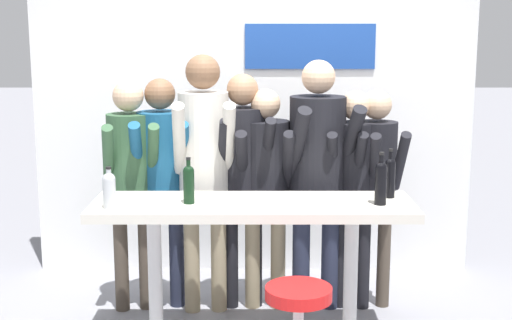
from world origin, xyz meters
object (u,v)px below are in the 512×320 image
Objects in this scene: person_left at (165,167)px; person_center_left at (207,154)px; person_right at (321,159)px; wine_bottle_0 at (192,182)px; person_center_right at (269,175)px; wine_bottle_1 at (393,176)px; wine_bottle_2 at (384,181)px; wine_bottle_3 at (112,188)px; tasting_table at (256,227)px; person_far_right at (357,175)px; person_center at (246,164)px; person_rightmost at (378,174)px; person_far_left at (134,169)px.

person_center_left is (0.31, -0.09, 0.11)m from person_left.
person_right is 1.07m from wine_bottle_0.
person_center_right is 5.08× the size of wine_bottle_1.
wine_bottle_3 is at bearing -176.95° from wine_bottle_2.
person_left reaches higher than tasting_table.
tasting_table is 1.11× the size of person_right.
wine_bottle_3 is (-1.32, -0.76, -0.04)m from person_right.
wine_bottle_1 reaches higher than wine_bottle_0.
wine_bottle_1 is at bearing -63.83° from person_far_right.
person_center is 1.13m from wine_bottle_3.
wine_bottle_1 is (0.00, -0.54, 0.10)m from person_rightmost.
person_right is (0.46, 0.61, 0.32)m from tasting_table.
person_rightmost is at bearing 2.77° from person_center_right.
wine_bottle_2 is (0.86, -0.72, 0.03)m from person_center.
person_right is at bearing -164.53° from person_far_right.
person_rightmost is 1.45m from wine_bottle_0.
wine_bottle_0 is at bearing -153.25° from person_rightmost.
wine_bottle_1 is at bearing -31.90° from person_center_right.
person_center_right is 0.83m from wine_bottle_0.
person_center_left reaches higher than person_right.
person_center_right is at bearing 82.18° from tasting_table.
person_rightmost is at bearing -7.60° from person_center.
person_center_right is (0.09, 0.64, 0.20)m from tasting_table.
wine_bottle_3 is (-1.65, -0.09, -0.03)m from wine_bottle_2.
person_rightmost is at bearing 36.91° from tasting_table.
person_far_left reaches higher than person_rightmost.
person_far_left is at bearing -176.59° from person_center_right.
person_far_right is at bearing 107.05° from wine_bottle_1.
tasting_table is 1.09× the size of person_center_left.
person_far_left is 5.77× the size of wine_bottle_0.
wine_bottle_1 is 1.76m from wine_bottle_3.
person_rightmost is (0.16, 0.02, 0.00)m from person_far_right.
person_rightmost is at bearing 83.06° from wine_bottle_2.
person_center_right is at bearing 54.12° from wine_bottle_0.
person_rightmost is at bearing 16.19° from person_far_right.
wine_bottle_2 is (1.65, -0.66, 0.06)m from person_far_left.
person_center_left is 1.16× the size of person_rightmost.
tasting_table is at bearing 4.76° from wine_bottle_0.
person_right reaches higher than tasting_table.
person_center_left is 7.29× the size of wine_bottle_3.
person_center is at bearing 64.76° from wine_bottle_0.
person_center_left reaches higher than person_far_right.
person_far_left is at bearing 90.20° from wine_bottle_3.
person_center is (0.58, -0.00, 0.03)m from person_left.
wine_bottle_0 is at bearing -74.48° from person_left.
person_center_right is at bearing 179.80° from person_rightmost.
person_left is 5.30× the size of wine_bottle_1.
person_center is (-0.07, 0.65, 0.28)m from tasting_table.
person_center_right is 4.90× the size of wine_bottle_2.
tasting_table is 0.94m from wine_bottle_1.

